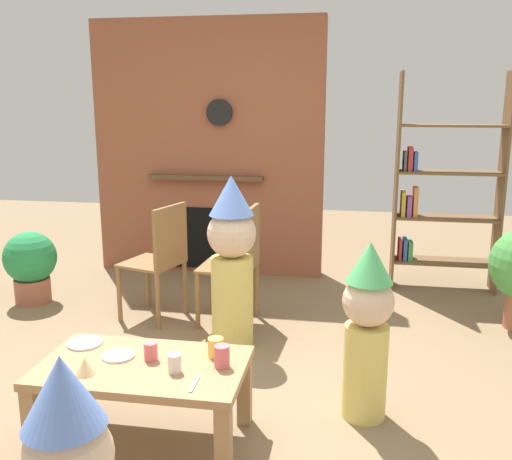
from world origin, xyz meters
name	(u,v)px	position (x,y,z in m)	size (l,w,h in m)	color
ground_plane	(216,413)	(0.00, 0.00, 0.00)	(12.00, 12.00, 0.00)	#846B4C
brick_fireplace_feature	(208,150)	(-0.69, 2.60, 1.19)	(2.20, 0.28, 2.40)	#935138
bookshelf	(439,193)	(1.43, 2.40, 0.87)	(0.90, 0.28, 1.90)	brown
coffee_table	(143,377)	(-0.28, -0.31, 0.35)	(1.00, 0.58, 0.42)	#9E7A51
paper_cup_near_left	(151,351)	(-0.26, -0.27, 0.46)	(0.07, 0.07, 0.09)	#E5666B
paper_cup_near_right	(216,347)	(0.05, -0.18, 0.47)	(0.08, 0.08, 0.10)	#F2CC4C
paper_cup_center	(222,356)	(0.10, -0.28, 0.47)	(0.07, 0.07, 0.11)	#E5666B
paper_cup_far_left	(174,363)	(-0.10, -0.37, 0.46)	(0.06, 0.06, 0.09)	silver
paper_plate_front	(118,356)	(-0.43, -0.26, 0.43)	(0.16, 0.16, 0.01)	white
paper_plate_rear	(85,343)	(-0.66, -0.15, 0.43)	(0.18, 0.18, 0.01)	white
birthday_cake_slice	(85,366)	(-0.51, -0.46, 0.46)	(0.10, 0.10, 0.08)	#EAC68C
table_fork	(194,384)	(0.02, -0.47, 0.42)	(0.15, 0.02, 0.01)	silver
child_in_pink	(367,327)	(0.79, 0.11, 0.51)	(0.27, 0.27, 0.97)	#E0CC66
child_by_the_chairs	(232,258)	(-0.09, 0.87, 0.63)	(0.33, 0.33, 1.18)	#E0CC66
dining_chair_left	(161,255)	(-0.73, 1.26, 0.51)	(0.50, 0.50, 0.90)	olive
dining_chair_middle	(239,258)	(-0.13, 1.28, 0.51)	(0.43, 0.43, 0.90)	olive
potted_plant_short	(30,263)	(-1.93, 1.45, 0.34)	(0.43, 0.43, 0.60)	#9E5B42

